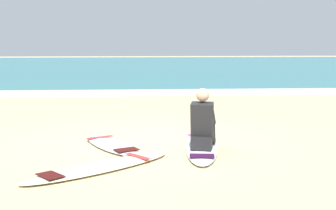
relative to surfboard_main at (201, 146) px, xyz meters
name	(u,v)px	position (x,y,z in m)	size (l,w,h in m)	color
ground_plane	(144,143)	(-0.93, 0.46, -0.04)	(80.00, 80.00, 0.00)	beige
sea	(138,67)	(-0.93, 21.34, 0.01)	(80.00, 28.00, 0.10)	teal
breaking_foam	(140,93)	(-0.93, 7.64, 0.02)	(80.00, 0.90, 0.11)	white
surfboard_main	(201,146)	(0.00, 0.00, 0.00)	(0.83, 2.58, 0.08)	white
surfer_seated	(203,125)	(-0.02, -0.26, 0.40)	(0.50, 0.76, 0.95)	#232326
surfboard_spare_near	(112,145)	(-1.47, 0.19, 0.00)	(1.27, 1.84, 0.08)	silver
surfboard_spare_far	(100,167)	(-1.57, -1.19, 0.00)	(2.18, 1.91, 0.08)	#EFE5C6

